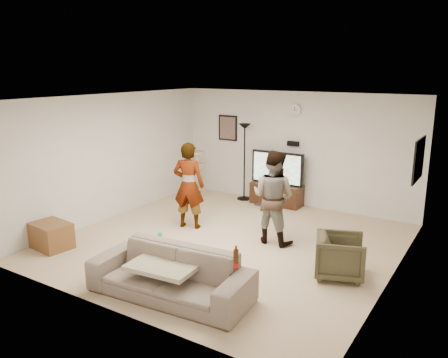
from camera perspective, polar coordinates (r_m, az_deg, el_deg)
The scene contains 24 objects.
floor at distance 8.04m, azimuth 0.52°, elevation -8.00°, with size 5.50×5.50×0.02m, color tan.
ceiling at distance 7.48m, azimuth 0.57°, elevation 10.23°, with size 5.50×5.50×0.02m, color silver.
wall_back at distance 10.06m, azimuth 8.82°, elevation 3.75°, with size 5.50×0.04×2.50m, color silver.
wall_front at distance 5.60m, azimuth -14.46°, elevation -4.61°, with size 5.50×0.04×2.50m, color silver.
wall_left at distance 9.37m, azimuth -13.93°, elevation 2.77°, with size 0.04×5.50×2.50m, color silver.
wall_right at distance 6.69m, azimuth 21.04°, elevation -2.10°, with size 0.04×5.50×2.50m, color silver.
wall_clock at distance 9.92m, azimuth 8.93°, elevation 8.57°, with size 0.26×0.26×0.04m, color silver.
wall_speaker at distance 9.99m, azimuth 8.71°, elevation 4.44°, with size 0.25×0.10×0.10m, color black.
picture_back at distance 10.77m, azimuth 0.48°, elevation 6.45°, with size 0.42×0.03×0.52m, color brown.
picture_right at distance 8.18m, azimuth 23.33°, elevation 2.26°, with size 0.03×0.78×0.62m, color tan.
tv_stand at distance 10.18m, azimuth 6.65°, elevation -1.90°, with size 1.15×0.45×0.48m, color black.
console_box at distance 9.94m, azimuth 5.11°, elevation -3.48°, with size 0.40×0.30×0.07m, color silver.
tv at distance 10.03m, azimuth 6.74°, elevation 1.39°, with size 1.22×0.08×0.72m, color black.
tv_screen at distance 9.99m, azimuth 6.63°, elevation 1.35°, with size 1.12×0.01×0.64m, color #45D5E4.
floor_lamp at distance 10.38m, azimuth 2.58°, elevation 2.12°, with size 0.32×0.32×1.76m, color black.
cat_tree at distance 10.74m, azimuth -3.60°, elevation 0.71°, with size 0.35×0.35×1.10m, color tan.
person_left at distance 8.55m, azimuth -4.47°, elevation -0.81°, with size 0.60×0.40×1.65m, color gray.
person_right at distance 7.84m, azimuth 6.22°, elevation -2.28°, with size 0.79×0.62×1.63m, color navy.
sofa at distance 6.16m, azimuth -6.81°, elevation -11.81°, with size 2.20×0.86×0.64m, color #75665A.
throw_blanket at distance 6.16m, azimuth -7.44°, elevation -10.68°, with size 0.90×0.70×0.06m, color #C3B791.
beer_bottle at distance 5.45m, azimuth 1.52°, elevation -10.12°, with size 0.06×0.06×0.25m, color #3E1D09.
armchair at distance 6.87m, azimuth 14.39°, elevation -9.43°, with size 0.67×0.69×0.63m, color #393623.
side_table at distance 8.25m, azimuth -20.94°, elevation -6.67°, with size 0.66×0.50×0.44m, color brown.
toy_ball at distance 8.35m, azimuth -8.10°, elevation -6.91°, with size 0.09×0.09×0.09m, color #12B08B.
Camera 1 is at (3.92, -6.36, 2.97)m, focal length 36.25 mm.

